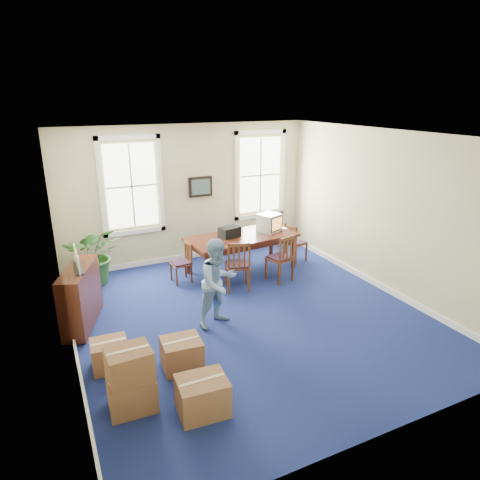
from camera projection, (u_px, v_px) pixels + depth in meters
name	position (u px, v px, depth m)	size (l,w,h in m)	color
floor	(249.00, 315.00, 7.77)	(6.50, 6.50, 0.00)	navy
ceiling	(251.00, 135.00, 6.74)	(6.50, 6.50, 0.00)	white
wall_back	(188.00, 194.00, 10.04)	(6.50, 6.50, 0.00)	#C4BB8F
wall_front	(388.00, 316.00, 4.47)	(6.50, 6.50, 0.00)	#C4BB8F
wall_left	(60.00, 259.00, 6.04)	(6.50, 6.50, 0.00)	#C4BB8F
wall_right	(385.00, 212.00, 8.47)	(6.50, 6.50, 0.00)	#C4BB8F
baseboard_back	(191.00, 255.00, 10.51)	(6.00, 0.04, 0.12)	white
baseboard_left	(76.00, 352.00, 6.55)	(0.04, 6.50, 0.12)	white
baseboard_right	(376.00, 283.00, 8.95)	(0.04, 6.50, 0.12)	white
window_left	(131.00, 186.00, 9.40)	(1.40, 0.12, 2.20)	white
window_right	(260.00, 175.00, 10.69)	(1.40, 0.12, 2.20)	white
wall_picture	(201.00, 187.00, 10.07)	(0.58, 0.06, 0.48)	black
conference_table	(242.00, 253.00, 9.64)	(2.44, 1.11, 0.83)	#441C10
crt_tv	(269.00, 222.00, 9.78)	(0.45, 0.49, 0.41)	#B7B7BC
game_console	(283.00, 229.00, 9.93)	(0.14, 0.18, 0.05)	white
equipment_bag	(230.00, 232.00, 9.41)	(0.44, 0.29, 0.22)	black
chair_near_left	(237.00, 264.00, 8.69)	(0.48, 0.48, 1.06)	brown
chair_near_right	(280.00, 257.00, 9.10)	(0.47, 0.47, 1.04)	brown
chair_end_left	(181.00, 263.00, 9.05)	(0.39, 0.39, 0.86)	brown
chair_end_right	(296.00, 242.00, 10.21)	(0.41, 0.41, 0.92)	brown
man	(218.00, 283.00, 7.26)	(0.76, 0.59, 1.55)	#7A9FC9
credenza	(81.00, 298.00, 7.28)	(0.38, 1.33, 1.05)	#441C10
brochure_rack	(77.00, 260.00, 7.06)	(0.14, 0.77, 0.34)	#99999E
potted_plant	(94.00, 255.00, 8.91)	(1.15, 1.00, 1.28)	#23521D
cardboard_boxes	(146.00, 368.00, 5.52)	(1.57, 1.57, 0.90)	brown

